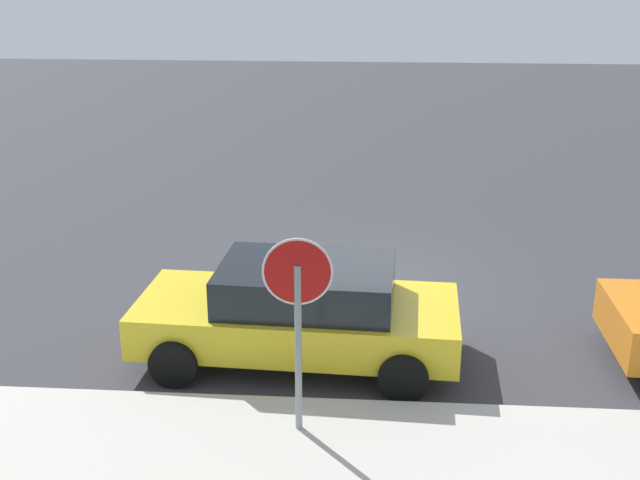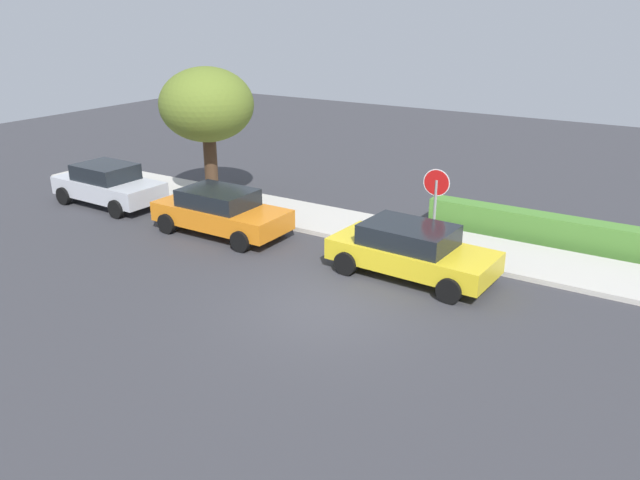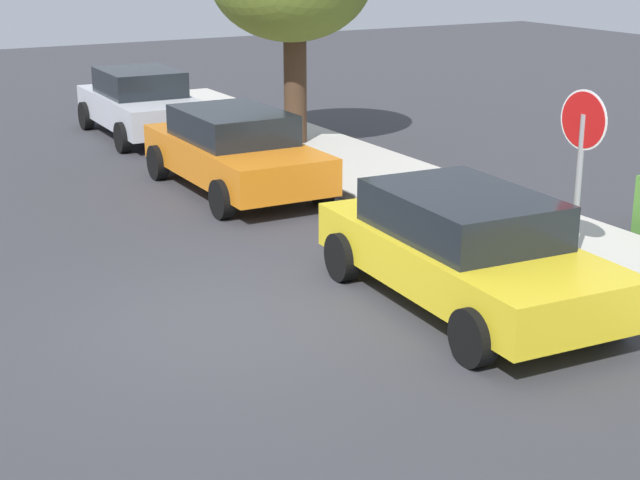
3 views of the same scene
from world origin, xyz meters
The scene contains 4 objects.
ground_plane centered at (0.00, 0.00, 0.00)m, with size 60.00×60.00×0.00m, color #38383D.
sidewalk_curb centered at (0.00, 5.30, 0.07)m, with size 32.00×2.49×0.14m, color beige.
stop_sign centered at (0.71, 4.73, 1.70)m, with size 0.77×0.08×2.48m.
parked_car_yellow centered at (0.88, 2.79, 0.74)m, with size 4.44×2.23×1.41m.
Camera 1 is at (-0.11, 12.71, 5.32)m, focal length 45.00 mm.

